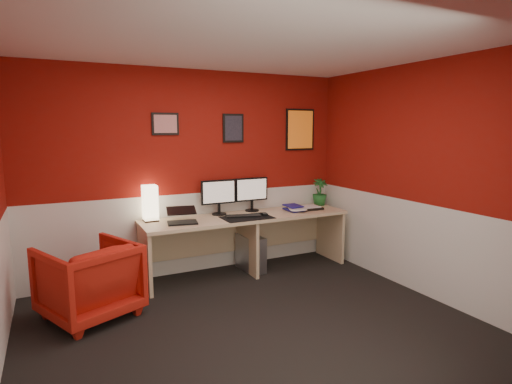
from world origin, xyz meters
name	(u,v)px	position (x,y,z in m)	size (l,w,h in m)	color
ground	(256,329)	(0.00, 0.00, 0.00)	(4.00, 3.50, 0.01)	black
ceiling	(256,41)	(0.00, 0.00, 2.50)	(4.00, 3.50, 0.01)	white
wall_back	(193,173)	(0.00, 1.75, 1.25)	(4.00, 0.01, 2.50)	maroon
wall_front	(415,243)	(0.00, -1.75, 1.25)	(4.00, 0.01, 2.50)	maroon
wall_right	(423,180)	(2.00, 0.00, 1.25)	(0.01, 3.50, 2.50)	maroon
wainscot_back	(194,232)	(0.00, 1.75, 0.50)	(4.00, 0.01, 1.00)	silver
wainscot_front	(406,383)	(0.00, -1.75, 0.50)	(4.00, 0.01, 1.00)	silver
wainscot_right	(418,248)	(2.00, 0.00, 0.50)	(0.01, 3.50, 1.00)	silver
desk	(247,244)	(0.58, 1.41, 0.36)	(2.60, 0.65, 0.73)	tan
shoji_lamp	(150,204)	(-0.56, 1.62, 0.93)	(0.16, 0.16, 0.40)	#FFE5B2
laptop	(182,214)	(-0.27, 1.34, 0.84)	(0.33, 0.23, 0.22)	black
monitor_left	(219,192)	(0.28, 1.61, 1.02)	(0.45, 0.06, 0.58)	black
monitor_right	(252,189)	(0.75, 1.63, 1.02)	(0.45, 0.06, 0.58)	black
desk_mat	(247,217)	(0.52, 1.28, 0.73)	(0.60, 0.38, 0.01)	black
keyboard	(243,216)	(0.49, 1.34, 0.74)	(0.42, 0.14, 0.02)	black
mouse	(265,214)	(0.76, 1.28, 0.75)	(0.06, 0.10, 0.03)	black
book_bottom	(287,210)	(1.15, 1.40, 0.74)	(0.21, 0.28, 0.03)	navy
book_middle	(288,208)	(1.16, 1.39, 0.77)	(0.22, 0.29, 0.02)	silver
book_top	(287,207)	(1.15, 1.41, 0.79)	(0.19, 0.25, 0.02)	navy
zen_tray	(308,208)	(1.47, 1.40, 0.74)	(0.35, 0.25, 0.03)	black
potted_plant	(320,192)	(1.79, 1.59, 0.91)	(0.21, 0.21, 0.37)	#19591E
pc_tower	(251,253)	(0.65, 1.45, 0.23)	(0.20, 0.45, 0.45)	#99999E
armchair	(89,280)	(-1.31, 0.94, 0.36)	(0.78, 0.80, 0.73)	#B31C10
art_left	(165,124)	(-0.33, 1.74, 1.85)	(0.32, 0.02, 0.26)	red
art_center	(233,128)	(0.54, 1.74, 1.80)	(0.28, 0.02, 0.36)	black
art_right	(300,130)	(1.54, 1.74, 1.78)	(0.44, 0.02, 0.56)	orange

